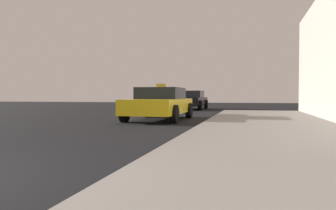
% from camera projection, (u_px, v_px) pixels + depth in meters
% --- Properties ---
extents(car_yellow, '(2.05, 4.40, 1.43)m').
position_uv_depth(car_yellow, '(160.00, 103.00, 13.03)').
color(car_yellow, yellow).
rests_on(car_yellow, ground_plane).
extents(car_black, '(1.92, 4.45, 1.27)m').
position_uv_depth(car_black, '(191.00, 100.00, 22.65)').
color(car_black, black).
rests_on(car_black, ground_plane).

